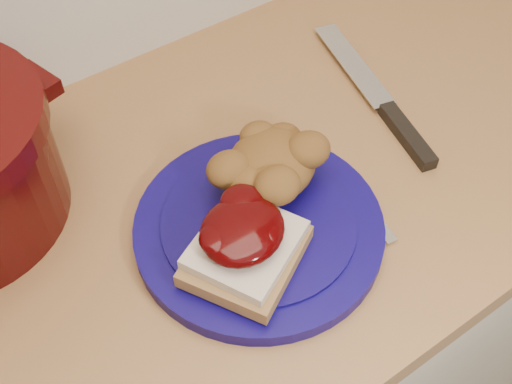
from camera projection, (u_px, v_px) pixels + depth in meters
base_cabinet at (218, 367)px, 1.15m from camera, size 4.00×0.60×0.86m
plate at (259, 228)px, 0.76m from camera, size 0.39×0.39×0.02m
sandwich at (244, 244)px, 0.69m from camera, size 0.16×0.16×0.06m
stuffing_mound at (271, 164)px, 0.76m from camera, size 0.15×0.14×0.06m
chef_knife at (392, 115)px, 0.88m from camera, size 0.10×0.31×0.02m
butter_knife at (351, 188)px, 0.80m from camera, size 0.04×0.19×0.00m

